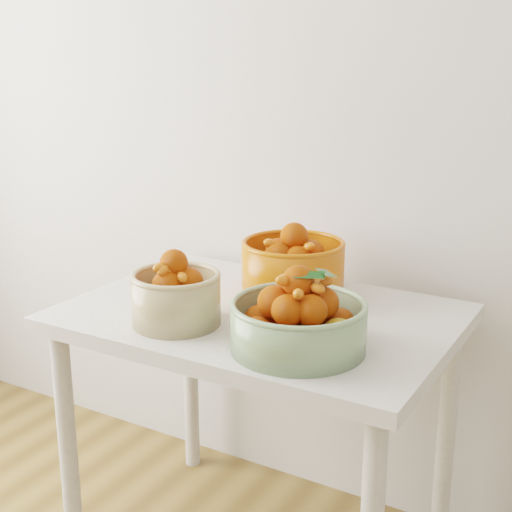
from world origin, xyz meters
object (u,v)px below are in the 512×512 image
object	(u,v)px
bowl_cream	(176,296)
bowl_green	(299,321)
table	(260,345)
bowl_orange	(293,266)

from	to	relation	value
bowl_cream	bowl_green	size ratio (longest dim) A/B	0.64
table	bowl_green	size ratio (longest dim) A/B	2.68
table	bowl_cream	distance (m)	0.28
table	bowl_green	distance (m)	0.31
bowl_orange	table	bearing A→B (deg)	-94.48
bowl_cream	bowl_orange	size ratio (longest dim) A/B	0.79
bowl_cream	bowl_green	distance (m)	0.34
table	bowl_cream	xyz separation A→B (m)	(-0.13, -0.18, 0.17)
bowl_green	bowl_orange	distance (m)	0.39
table	bowl_orange	world-z (taller)	bowl_orange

